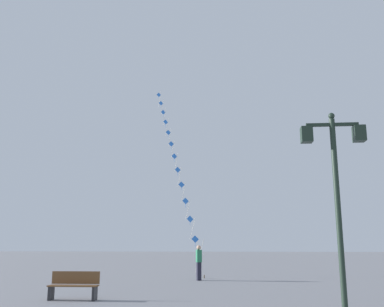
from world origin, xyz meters
name	(u,v)px	position (x,y,z in m)	size (l,w,h in m)	color
ground_plane	(233,282)	(0.00, 20.00, 0.00)	(160.00, 160.00, 0.00)	gray
twin_lantern_lamp_post	(335,173)	(2.46, 9.23, 3.49)	(1.57, 0.28, 5.04)	#1E2D23
kite_train	(174,156)	(-4.07, 29.11, 8.12)	(5.16, 14.10, 15.60)	brown
kite_flyer	(199,262)	(-1.70, 20.51, 0.90)	(0.33, 0.63, 1.71)	#1E1E2D
park_bench	(74,286)	(-5.23, 12.63, 0.45)	(1.60, 0.45, 0.89)	brown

